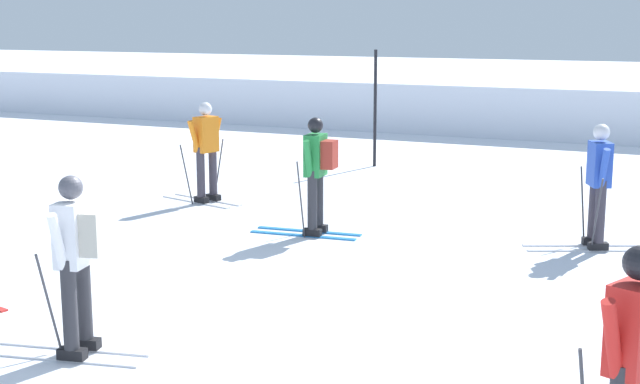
{
  "coord_description": "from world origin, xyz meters",
  "views": [
    {
      "loc": [
        4.25,
        -7.33,
        3.11
      ],
      "look_at": [
        -0.39,
        2.97,
        0.9
      ],
      "focal_mm": 50.35,
      "sensor_mm": 36.0,
      "label": 1
    }
  ],
  "objects_px": {
    "skier_green": "(317,170)",
    "skier_white": "(77,257)",
    "skier_orange": "(206,149)",
    "trail_marker_pole": "(375,109)",
    "skier_blue": "(598,183)",
    "skier_red": "(631,366)"
  },
  "relations": [
    {
      "from": "skier_green",
      "to": "trail_marker_pole",
      "type": "distance_m",
      "value": 6.24
    },
    {
      "from": "skier_red",
      "to": "skier_white",
      "type": "bearing_deg",
      "value": 173.49
    },
    {
      "from": "skier_green",
      "to": "skier_orange",
      "type": "relative_size",
      "value": 1.0
    },
    {
      "from": "skier_green",
      "to": "skier_white",
      "type": "xyz_separation_m",
      "value": [
        -0.05,
        -5.21,
        -0.0
      ]
    },
    {
      "from": "skier_orange",
      "to": "trail_marker_pole",
      "type": "distance_m",
      "value": 4.89
    },
    {
      "from": "skier_blue",
      "to": "trail_marker_pole",
      "type": "xyz_separation_m",
      "value": [
        -5.19,
        5.22,
        0.31
      ]
    },
    {
      "from": "skier_orange",
      "to": "skier_red",
      "type": "height_order",
      "value": "same"
    },
    {
      "from": "skier_white",
      "to": "skier_red",
      "type": "bearing_deg",
      "value": -6.51
    },
    {
      "from": "skier_green",
      "to": "trail_marker_pole",
      "type": "bearing_deg",
      "value": 103.14
    },
    {
      "from": "skier_orange",
      "to": "skier_red",
      "type": "xyz_separation_m",
      "value": [
        7.51,
        -7.12,
        0.0
      ]
    },
    {
      "from": "skier_orange",
      "to": "skier_white",
      "type": "distance_m",
      "value": 7.07
    },
    {
      "from": "skier_orange",
      "to": "trail_marker_pole",
      "type": "bearing_deg",
      "value": 75.04
    },
    {
      "from": "skier_green",
      "to": "skier_blue",
      "type": "xyz_separation_m",
      "value": [
        3.78,
        0.85,
        -0.04
      ]
    },
    {
      "from": "skier_green",
      "to": "skier_red",
      "type": "xyz_separation_m",
      "value": [
        4.83,
        -5.77,
        -0.04
      ]
    },
    {
      "from": "skier_red",
      "to": "trail_marker_pole",
      "type": "bearing_deg",
      "value": 117.84
    },
    {
      "from": "skier_blue",
      "to": "skier_white",
      "type": "bearing_deg",
      "value": -122.24
    },
    {
      "from": "skier_green",
      "to": "skier_blue",
      "type": "bearing_deg",
      "value": 12.68
    },
    {
      "from": "trail_marker_pole",
      "to": "skier_orange",
      "type": "bearing_deg",
      "value": -104.96
    },
    {
      "from": "trail_marker_pole",
      "to": "skier_blue",
      "type": "bearing_deg",
      "value": -45.14
    },
    {
      "from": "skier_white",
      "to": "skier_red",
      "type": "relative_size",
      "value": 1.0
    },
    {
      "from": "skier_red",
      "to": "skier_blue",
      "type": "height_order",
      "value": "same"
    },
    {
      "from": "skier_white",
      "to": "trail_marker_pole",
      "type": "height_order",
      "value": "trail_marker_pole"
    }
  ]
}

